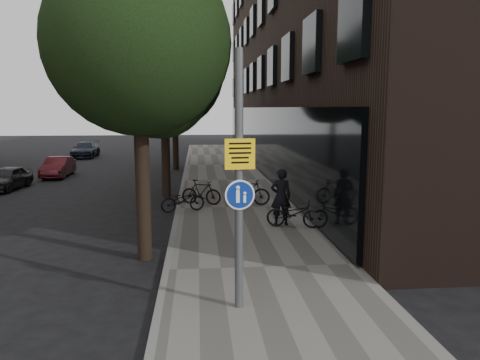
{
  "coord_description": "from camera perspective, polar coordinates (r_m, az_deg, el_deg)",
  "views": [
    {
      "loc": [
        -1.24,
        -7.01,
        3.77
      ],
      "look_at": [
        -0.2,
        4.42,
        2.0
      ],
      "focal_mm": 35.0,
      "sensor_mm": 36.0,
      "label": 1
    }
  ],
  "objects": [
    {
      "name": "street_tree_near",
      "position": [
        11.8,
        -11.83,
        15.1
      ],
      "size": [
        4.4,
        4.4,
        7.5
      ],
      "color": "black",
      "rests_on": "ground"
    },
    {
      "name": "sidewalk",
      "position": [
        17.47,
        -0.17,
        -3.49
      ],
      "size": [
        4.5,
        60.0,
        0.12
      ],
      "primitive_type": "cube",
      "color": "slate",
      "rests_on": "ground"
    },
    {
      "name": "building_right_dark_brick",
      "position": [
        31.04,
        13.9,
        18.22
      ],
      "size": [
        12.0,
        40.0,
        18.0
      ],
      "primitive_type": "cube",
      "color": "black",
      "rests_on": "ground"
    },
    {
      "name": "ground",
      "position": [
        8.05,
        4.55,
        -19.17
      ],
      "size": [
        120.0,
        120.0,
        0.0
      ],
      "primitive_type": "plane",
      "color": "black",
      "rests_on": "ground"
    },
    {
      "name": "pedestrian",
      "position": [
        14.71,
        5.0,
        -2.05
      ],
      "size": [
        0.65,
        0.43,
        1.79
      ],
      "primitive_type": "imported",
      "rotation": [
        0.0,
        0.0,
        3.14
      ],
      "color": "black",
      "rests_on": "sidewalk"
    },
    {
      "name": "street_tree_far",
      "position": [
        29.21,
        -7.86,
        11.32
      ],
      "size": [
        5.0,
        5.0,
        7.8
      ],
      "color": "black",
      "rests_on": "ground"
    },
    {
      "name": "parked_bike_facade_far",
      "position": [
        17.71,
        0.95,
        -1.46
      ],
      "size": [
        1.74,
        0.78,
        1.01
      ],
      "primitive_type": "imported",
      "rotation": [
        0.0,
        0.0,
        1.38
      ],
      "color": "black",
      "rests_on": "sidewalk"
    },
    {
      "name": "parked_car_mid",
      "position": [
        27.65,
        -21.3,
        1.48
      ],
      "size": [
        1.2,
        3.36,
        1.1
      ],
      "primitive_type": "imported",
      "rotation": [
        0.0,
        0.0,
        0.01
      ],
      "color": "#4E161C",
      "rests_on": "ground"
    },
    {
      "name": "parked_bike_curb_far",
      "position": [
        17.9,
        -4.75,
        -1.48
      ],
      "size": [
        1.63,
        0.97,
        0.95
      ],
      "primitive_type": "imported",
      "rotation": [
        0.0,
        0.0,
        1.21
      ],
      "color": "black",
      "rests_on": "sidewalk"
    },
    {
      "name": "parked_car_near",
      "position": [
        24.31,
        -26.53,
        0.22
      ],
      "size": [
        1.61,
        3.31,
        1.09
      ],
      "primitive_type": "imported",
      "rotation": [
        0.0,
        0.0,
        -0.1
      ],
      "color": "black",
      "rests_on": "ground"
    },
    {
      "name": "curb_edge",
      "position": [
        17.42,
        -7.57,
        -3.59
      ],
      "size": [
        0.15,
        60.0,
        0.13
      ],
      "primitive_type": "cube",
      "color": "slate",
      "rests_on": "ground"
    },
    {
      "name": "parked_bike_facade_near",
      "position": [
        14.53,
        6.59,
        -4.04
      ],
      "size": [
        1.78,
        1.01,
        0.89
      ],
      "primitive_type": "imported",
      "rotation": [
        0.0,
        0.0,
        1.3
      ],
      "color": "black",
      "rests_on": "sidewalk"
    },
    {
      "name": "signpost",
      "position": [
        8.33,
        -0.13,
        -0.15
      ],
      "size": [
        0.54,
        0.16,
        4.67
      ],
      "rotation": [
        0.0,
        0.0,
        0.11
      ],
      "color": "#595B5E",
      "rests_on": "sidewalk"
    },
    {
      "name": "parked_car_far",
      "position": [
        38.12,
        -18.31,
        3.55
      ],
      "size": [
        1.76,
        4.13,
        1.19
      ],
      "primitive_type": "imported",
      "rotation": [
        0.0,
        0.0,
        0.02
      ],
      "color": "black",
      "rests_on": "ground"
    },
    {
      "name": "street_tree_mid",
      "position": [
        20.23,
        -9.03,
        12.47
      ],
      "size": [
        5.0,
        5.0,
        7.8
      ],
      "color": "black",
      "rests_on": "ground"
    },
    {
      "name": "parked_bike_curb_near",
      "position": [
        16.73,
        -7.0,
        -2.43
      ],
      "size": [
        1.69,
        1.04,
        0.84
      ],
      "primitive_type": "imported",
      "rotation": [
        0.0,
        0.0,
        1.9
      ],
      "color": "black",
      "rests_on": "sidewalk"
    }
  ]
}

